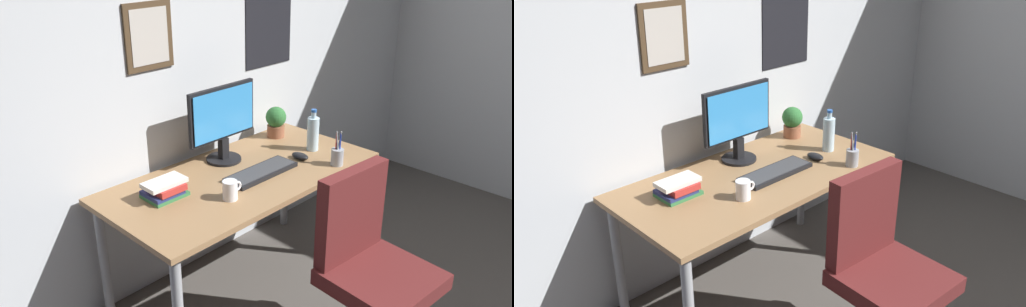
% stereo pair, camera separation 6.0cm
% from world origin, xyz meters
% --- Properties ---
extents(wall_back, '(4.40, 0.10, 2.60)m').
position_xyz_m(wall_back, '(-0.00, 2.15, 1.30)').
color(wall_back, silver).
rests_on(wall_back, ground_plane).
extents(desk, '(1.53, 0.74, 0.73)m').
position_xyz_m(desk, '(-0.10, 1.70, 0.65)').
color(desk, '#936D47').
rests_on(desk, ground_plane).
extents(office_chair, '(0.56, 0.57, 0.95)m').
position_xyz_m(office_chair, '(-0.04, 0.92, 0.53)').
color(office_chair, '#591E1E').
rests_on(office_chair, ground_plane).
extents(monitor, '(0.46, 0.20, 0.43)m').
position_xyz_m(monitor, '(-0.05, 1.91, 0.97)').
color(monitor, black).
rests_on(monitor, desk).
extents(keyboard, '(0.43, 0.15, 0.03)m').
position_xyz_m(keyboard, '(-0.03, 1.63, 0.74)').
color(keyboard, black).
rests_on(keyboard, desk).
extents(computer_mouse, '(0.06, 0.11, 0.04)m').
position_xyz_m(computer_mouse, '(0.27, 1.61, 0.75)').
color(computer_mouse, black).
rests_on(computer_mouse, desk).
extents(water_bottle, '(0.07, 0.07, 0.25)m').
position_xyz_m(water_bottle, '(0.42, 1.65, 0.84)').
color(water_bottle, silver).
rests_on(water_bottle, desk).
extents(coffee_mug_near, '(0.11, 0.07, 0.10)m').
position_xyz_m(coffee_mug_near, '(-0.34, 1.54, 0.78)').
color(coffee_mug_near, white).
rests_on(coffee_mug_near, desk).
extents(potted_plant, '(0.13, 0.13, 0.20)m').
position_xyz_m(potted_plant, '(0.43, 1.95, 0.84)').
color(potted_plant, brown).
rests_on(potted_plant, desk).
extents(pen_cup, '(0.07, 0.07, 0.20)m').
position_xyz_m(pen_cup, '(0.35, 1.41, 0.79)').
color(pen_cup, '#9EA0A5').
rests_on(pen_cup, desk).
extents(book_stack_left, '(0.21, 0.16, 0.09)m').
position_xyz_m(book_stack_left, '(-0.55, 1.79, 0.78)').
color(book_stack_left, '#33723F').
rests_on(book_stack_left, desk).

